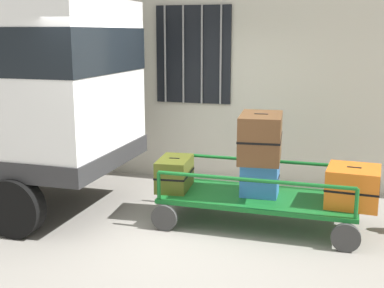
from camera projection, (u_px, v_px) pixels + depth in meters
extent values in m
plane|color=gray|center=(175.00, 233.00, 6.08)|extent=(40.00, 40.00, 0.00)
cube|color=beige|center=(225.00, 22.00, 7.85)|extent=(12.00, 0.30, 5.00)
cube|color=black|center=(193.00, 55.00, 7.93)|extent=(1.20, 0.04, 1.50)
cylinder|color=gray|center=(165.00, 55.00, 8.02)|extent=(0.03, 0.03, 1.50)
cylinder|color=gray|center=(183.00, 55.00, 7.93)|extent=(0.03, 0.03, 1.50)
cylinder|color=gray|center=(202.00, 55.00, 7.85)|extent=(0.03, 0.03, 1.50)
cylinder|color=gray|center=(221.00, 55.00, 7.76)|extent=(0.03, 0.03, 1.50)
cylinder|color=black|center=(16.00, 208.00, 5.92)|extent=(0.70, 0.22, 0.70)
cube|color=#146023|center=(259.00, 198.00, 6.29)|extent=(2.35, 1.02, 0.05)
cylinder|color=#383838|center=(346.00, 238.00, 5.54)|extent=(0.32, 0.06, 0.32)
cylinder|color=#383838|center=(347.00, 207.00, 6.53)|extent=(0.32, 0.06, 0.32)
cylinder|color=#383838|center=(164.00, 218.00, 6.13)|extent=(0.32, 0.06, 0.32)
cylinder|color=#383838|center=(190.00, 192.00, 7.13)|extent=(0.32, 0.06, 0.32)
cylinder|color=#146023|center=(357.00, 204.00, 5.49)|extent=(0.04, 0.04, 0.33)
cylinder|color=#146023|center=(356.00, 180.00, 6.37)|extent=(0.04, 0.04, 0.33)
cylinder|color=#146023|center=(159.00, 186.00, 6.13)|extent=(0.04, 0.04, 0.33)
cylinder|color=#146023|center=(183.00, 166.00, 7.02)|extent=(0.04, 0.04, 0.33)
cylinder|color=#146023|center=(253.00, 180.00, 5.77)|extent=(2.27, 0.04, 0.04)
cylinder|color=#146023|center=(266.00, 161.00, 6.66)|extent=(2.27, 0.04, 0.04)
cube|color=#4C5119|center=(175.00, 173.00, 6.56)|extent=(0.44, 0.67, 0.40)
cube|color=black|center=(175.00, 173.00, 6.56)|extent=(0.45, 0.68, 0.02)
cube|color=black|center=(174.00, 159.00, 6.52)|extent=(0.14, 0.04, 0.02)
cube|color=#3372C6|center=(260.00, 178.00, 6.27)|extent=(0.46, 0.37, 0.45)
cube|color=black|center=(260.00, 178.00, 6.27)|extent=(0.47, 0.38, 0.02)
cube|color=black|center=(260.00, 160.00, 6.23)|extent=(0.16, 0.04, 0.02)
cube|color=brown|center=(261.00, 137.00, 6.13)|extent=(0.56, 0.80, 0.56)
cube|color=black|center=(261.00, 137.00, 6.13)|extent=(0.57, 0.81, 0.02)
cube|color=black|center=(261.00, 115.00, 6.07)|extent=(0.16, 0.05, 0.02)
cube|color=orange|center=(353.00, 186.00, 5.92)|extent=(0.62, 0.64, 0.45)
cube|color=black|center=(353.00, 186.00, 5.92)|extent=(0.63, 0.65, 0.02)
cube|color=black|center=(354.00, 168.00, 5.88)|extent=(0.16, 0.04, 0.02)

